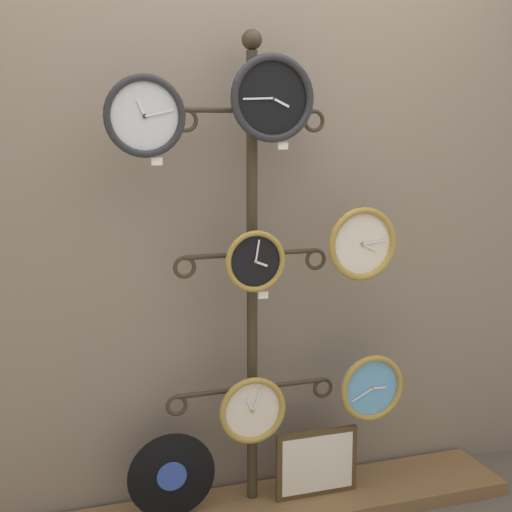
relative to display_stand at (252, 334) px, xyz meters
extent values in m
cube|color=gray|center=(0.00, 0.16, 0.63)|extent=(4.40, 0.04, 2.80)
cube|color=brown|center=(0.00, -0.06, -0.74)|extent=(2.20, 0.36, 0.06)
cylinder|color=#382D1E|center=(0.00, 0.00, -0.76)|extent=(0.32, 0.32, 0.02)
cylinder|color=#382D1E|center=(0.00, 0.00, 0.18)|extent=(0.04, 0.04, 1.86)
sphere|color=#382D1E|center=(0.00, 0.00, 1.15)|extent=(0.08, 0.08, 0.08)
cylinder|color=#382D1E|center=(-0.13, 0.00, 0.88)|extent=(0.26, 0.02, 0.02)
torus|color=#382D1E|center=(-0.26, 0.00, 0.85)|extent=(0.09, 0.02, 0.09)
cylinder|color=#382D1E|center=(0.13, 0.00, 0.88)|extent=(0.26, 0.02, 0.02)
torus|color=#382D1E|center=(0.26, 0.00, 0.85)|extent=(0.09, 0.02, 0.09)
cylinder|color=#382D1E|center=(-0.14, 0.00, 0.33)|extent=(0.27, 0.02, 0.02)
torus|color=#382D1E|center=(-0.27, 0.00, 0.29)|extent=(0.09, 0.02, 0.09)
cylinder|color=#382D1E|center=(0.14, 0.00, 0.33)|extent=(0.27, 0.02, 0.02)
torus|color=#382D1E|center=(0.27, 0.00, 0.29)|extent=(0.09, 0.02, 0.09)
cylinder|color=#382D1E|center=(-0.16, 0.00, -0.23)|extent=(0.32, 0.02, 0.02)
torus|color=#382D1E|center=(-0.32, 0.00, -0.27)|extent=(0.09, 0.02, 0.09)
cylinder|color=#382D1E|center=(0.16, 0.00, -0.23)|extent=(0.32, 0.02, 0.02)
torus|color=#382D1E|center=(0.32, 0.00, -0.27)|extent=(0.09, 0.02, 0.09)
cylinder|color=silver|center=(-0.43, -0.09, 0.86)|extent=(0.27, 0.02, 0.27)
torus|color=#262628|center=(-0.43, -0.11, 0.86)|extent=(0.29, 0.03, 0.29)
cylinder|color=#262628|center=(-0.43, -0.11, 0.86)|extent=(0.02, 0.01, 0.02)
cube|color=silver|center=(-0.44, -0.11, 0.89)|extent=(0.03, 0.00, 0.06)
cube|color=silver|center=(-0.38, -0.11, 0.87)|extent=(0.10, 0.00, 0.03)
cylinder|color=black|center=(0.05, -0.09, 0.93)|extent=(0.30, 0.02, 0.30)
torus|color=#262628|center=(0.05, -0.11, 0.93)|extent=(0.33, 0.03, 0.33)
cylinder|color=#262628|center=(0.05, -0.11, 0.93)|extent=(0.02, 0.01, 0.02)
cube|color=silver|center=(0.08, -0.11, 0.91)|extent=(0.07, 0.00, 0.04)
cube|color=silver|center=(-0.01, -0.11, 0.92)|extent=(0.12, 0.00, 0.01)
cylinder|color=black|center=(-0.02, -0.10, 0.32)|extent=(0.22, 0.02, 0.22)
torus|color=#A58438|center=(-0.02, -0.11, 0.32)|extent=(0.24, 0.02, 0.24)
cylinder|color=#A58438|center=(-0.02, -0.11, 0.32)|extent=(0.01, 0.01, 0.01)
cube|color=silver|center=(0.00, -0.12, 0.31)|extent=(0.05, 0.00, 0.03)
cube|color=silver|center=(-0.02, -0.12, 0.36)|extent=(0.02, 0.00, 0.08)
cylinder|color=silver|center=(0.42, -0.11, 0.36)|extent=(0.27, 0.02, 0.27)
torus|color=#A58438|center=(0.42, -0.12, 0.36)|extent=(0.30, 0.03, 0.30)
cylinder|color=#A58438|center=(0.42, -0.12, 0.36)|extent=(0.02, 0.01, 0.02)
cube|color=silver|center=(0.45, -0.12, 0.35)|extent=(0.06, 0.00, 0.04)
cube|color=silver|center=(0.48, -0.12, 0.37)|extent=(0.11, 0.00, 0.02)
cylinder|color=silver|center=(-0.04, -0.10, -0.28)|extent=(0.25, 0.02, 0.25)
torus|color=#A58438|center=(-0.04, -0.12, -0.28)|extent=(0.27, 0.02, 0.27)
cylinder|color=#A58438|center=(-0.04, -0.12, -0.28)|extent=(0.01, 0.01, 0.01)
cube|color=silver|center=(-0.05, -0.12, -0.25)|extent=(0.03, 0.00, 0.06)
cube|color=silver|center=(-0.02, -0.12, -0.23)|extent=(0.04, 0.00, 0.09)
cylinder|color=#60A8DB|center=(0.49, -0.11, -0.25)|extent=(0.26, 0.02, 0.26)
torus|color=#A58438|center=(0.49, -0.12, -0.25)|extent=(0.29, 0.03, 0.29)
cylinder|color=#A58438|center=(0.49, -0.12, -0.25)|extent=(0.02, 0.01, 0.02)
cube|color=silver|center=(0.52, -0.12, -0.25)|extent=(0.06, 0.00, 0.01)
cube|color=silver|center=(0.44, -0.12, -0.27)|extent=(0.09, 0.00, 0.05)
cylinder|color=black|center=(-0.35, -0.05, -0.53)|extent=(0.35, 0.01, 0.35)
cylinder|color=#334FB2|center=(-0.35, -0.06, -0.53)|extent=(0.12, 0.00, 0.12)
cube|color=#4C381E|center=(0.26, -0.07, -0.56)|extent=(0.36, 0.02, 0.29)
cube|color=white|center=(0.26, -0.08, -0.56)|extent=(0.32, 0.00, 0.25)
cube|color=white|center=(-0.39, -0.10, 0.70)|extent=(0.04, 0.00, 0.03)
cube|color=white|center=(0.09, -0.10, 0.75)|extent=(0.04, 0.00, 0.03)
cube|color=white|center=(0.01, -0.11, 0.18)|extent=(0.04, 0.00, 0.03)
camera|label=1|loc=(-0.86, -2.64, 0.80)|focal=50.00mm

